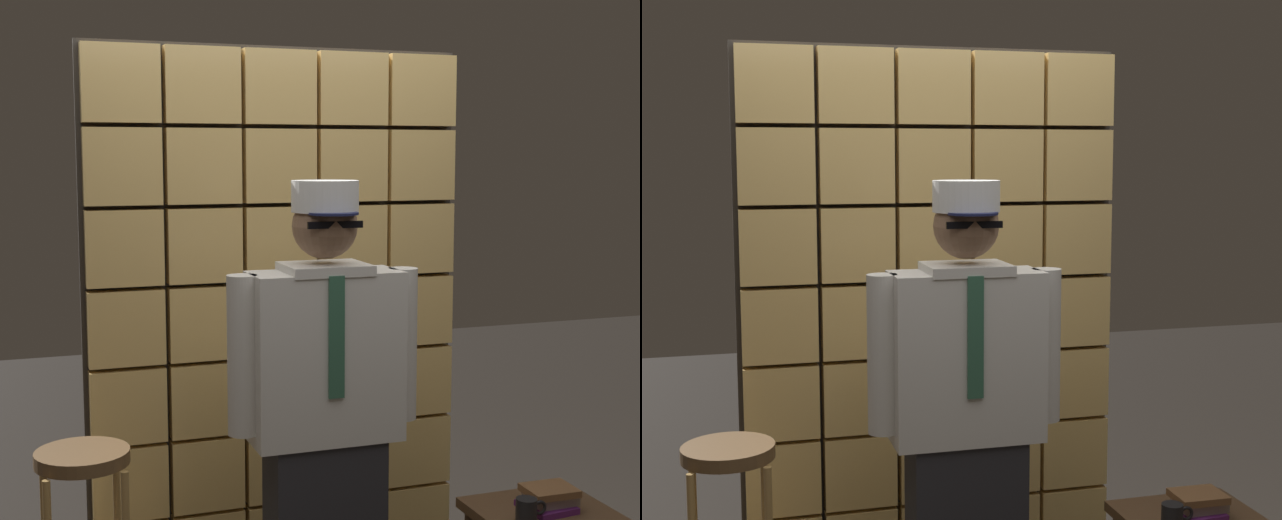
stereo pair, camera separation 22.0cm
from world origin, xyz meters
TOP-DOWN VIEW (x-y plane):
  - glass_block_wall at (0.00, 1.12)m, footprint 1.69×0.10m
  - standing_person at (-0.07, 0.32)m, footprint 0.71×0.30m
  - bar_stool at (-0.90, 0.60)m, footprint 0.34×0.34m
  - book_stack at (0.82, 0.24)m, footprint 0.21×0.20m
  - coffee_mug at (0.67, 0.15)m, footprint 0.13×0.08m

SIDE VIEW (x-z plane):
  - book_stack at x=0.82m, z-range 0.50..0.60m
  - coffee_mug at x=0.67m, z-range 0.51..0.60m
  - bar_stool at x=-0.90m, z-range 0.20..1.02m
  - standing_person at x=-0.07m, z-range 0.04..1.82m
  - glass_block_wall at x=0.00m, z-range -0.02..2.34m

